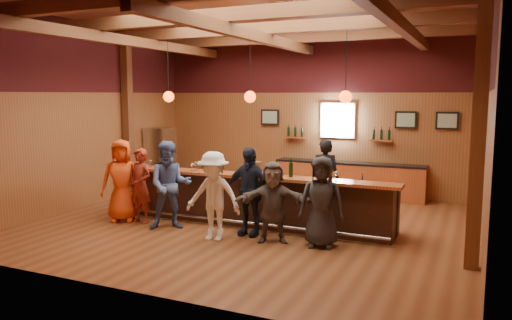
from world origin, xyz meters
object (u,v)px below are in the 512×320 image
(customer_brown, at_px, (273,202))
(back_bar_cabinet, at_px, (349,180))
(customer_orange, at_px, (122,180))
(customer_redvest, at_px, (141,186))
(ice_bucket, at_px, (256,168))
(bar_counter, at_px, (254,199))
(customer_denim, at_px, (170,185))
(customer_dark, at_px, (321,202))
(bartender, at_px, (325,178))
(customer_white, at_px, (214,196))
(stainless_fridge, at_px, (160,158))
(bottle_a, at_px, (276,169))
(customer_navy, at_px, (249,191))

(customer_brown, bearing_deg, back_bar_cabinet, 65.71)
(back_bar_cabinet, distance_m, customer_orange, 6.02)
(customer_redvest, xyz_separation_m, ice_bucket, (2.40, 0.69, 0.44))
(bar_counter, bearing_deg, ice_bucket, -58.46)
(customer_denim, bearing_deg, ice_bucket, -4.01)
(customer_dark, xyz_separation_m, bartender, (-0.61, 2.27, 0.06))
(customer_denim, distance_m, customer_white, 1.26)
(customer_redvest, distance_m, customer_white, 2.11)
(back_bar_cabinet, xyz_separation_m, customer_orange, (-3.88, -4.58, 0.42))
(back_bar_cabinet, relative_size, customer_white, 2.37)
(customer_denim, height_order, customer_white, customer_denim)
(stainless_fridge, height_order, customer_dark, stainless_fridge)
(stainless_fridge, relative_size, customer_brown, 1.18)
(customer_brown, distance_m, customer_dark, 0.92)
(bottle_a, bearing_deg, customer_redvest, -164.63)
(back_bar_cabinet, relative_size, customer_orange, 2.23)
(customer_white, xyz_separation_m, customer_navy, (0.47, 0.58, 0.03))
(ice_bucket, bearing_deg, customer_denim, -151.84)
(customer_orange, xyz_separation_m, customer_brown, (3.59, -0.11, -0.13))
(customer_white, height_order, customer_navy, customer_navy)
(back_bar_cabinet, distance_m, stainless_fridge, 5.43)
(customer_white, bearing_deg, bartender, 58.84)
(customer_navy, height_order, bottle_a, customer_navy)
(customer_redvest, distance_m, customer_dark, 4.03)
(back_bar_cabinet, height_order, bottle_a, bottle_a)
(customer_white, distance_m, bartender, 3.03)
(stainless_fridge, xyz_separation_m, customer_redvest, (1.89, -3.43, -0.09))
(stainless_fridge, height_order, customer_orange, stainless_fridge)
(customer_white, distance_m, customer_navy, 0.74)
(bar_counter, distance_m, customer_denim, 1.81)
(stainless_fridge, xyz_separation_m, bottle_a, (4.71, -2.65, 0.34))
(customer_denim, height_order, customer_brown, customer_denim)
(back_bar_cabinet, xyz_separation_m, customer_dark, (0.62, -4.59, 0.35))
(customer_orange, relative_size, ice_bucket, 6.69)
(back_bar_cabinet, height_order, customer_denim, customer_denim)
(customer_redvest, bearing_deg, bartender, 43.85)
(customer_redvest, distance_m, ice_bucket, 2.53)
(ice_bucket, bearing_deg, back_bar_cabinet, 75.34)
(customer_redvest, relative_size, bottle_a, 4.87)
(customer_orange, height_order, bartender, customer_orange)
(ice_bucket, bearing_deg, stainless_fridge, 147.49)
(customer_denim, xyz_separation_m, customer_navy, (1.67, 0.24, -0.04))
(customer_navy, height_order, ice_bucket, customer_navy)
(customer_denim, bearing_deg, customer_white, -48.01)
(customer_orange, bearing_deg, bartender, 1.66)
(bartender, distance_m, ice_bucket, 1.88)
(customer_navy, height_order, customer_dark, customer_navy)
(bar_counter, height_order, customer_navy, customer_navy)
(customer_orange, relative_size, customer_denim, 0.99)
(stainless_fridge, distance_m, customer_brown, 6.16)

